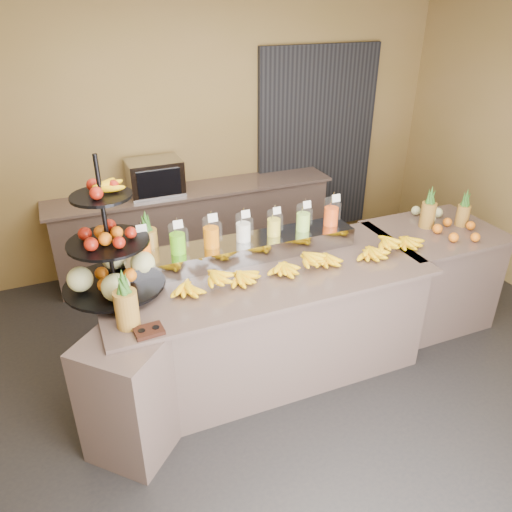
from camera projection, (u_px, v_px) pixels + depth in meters
ground at (280, 391)px, 3.95m from camera, size 6.00×6.00×0.00m
room_envelope at (264, 130)px, 3.78m from camera, size 6.04×5.02×2.82m
buffet_counter at (254, 328)px, 3.91m from camera, size 2.75×1.25×0.93m
right_counter at (428, 275)px, 4.64m from camera, size 1.08×0.88×0.93m
back_ledge at (196, 228)px, 5.57m from camera, size 3.10×0.55×0.93m
pitcher_tray at (243, 249)px, 3.93m from camera, size 1.85×0.30×0.15m
juice_pitcher_orange_a at (142, 246)px, 3.58m from camera, size 0.13×0.13×0.31m
juice_pitcher_green at (178, 241)px, 3.67m from camera, size 0.12×0.13×0.29m
juice_pitcher_orange_b at (211, 234)px, 3.76m from camera, size 0.13×0.13×0.30m
juice_pitcher_milk at (243, 229)px, 3.85m from camera, size 0.12×0.12×0.29m
juice_pitcher_lemon at (274, 225)px, 3.94m from camera, size 0.11×0.12×0.27m
juice_pitcher_lime at (303, 219)px, 4.03m from camera, size 0.12×0.12×0.28m
juice_pitcher_orange_c at (331, 214)px, 4.11m from camera, size 0.12×0.13×0.30m
banana_heap at (306, 260)px, 3.79m from camera, size 2.06×0.19×0.17m
fruit_stand at (119, 259)px, 3.42m from camera, size 0.88×0.88×0.99m
condiment_caddy at (149, 331)px, 3.09m from camera, size 0.19×0.14×0.03m
pineapple_left_a at (126, 305)px, 3.09m from camera, size 0.15×0.15×0.41m
pineapple_left_b at (148, 244)px, 3.81m from camera, size 0.15×0.15×0.44m
right_fruit_pile at (451, 223)px, 4.38m from camera, size 0.43×0.41×0.23m
oven_warmer at (155, 177)px, 5.13m from camera, size 0.55×0.39×0.36m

